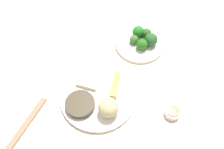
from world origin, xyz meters
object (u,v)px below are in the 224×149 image
at_px(main_plate, 98,97).
at_px(sauce_ramekin_sweet_and_sour, 172,112).
at_px(broccoli_plate, 139,44).
at_px(chopsticks_pair, 27,122).

distance_m(main_plate, sauce_ramekin_sweet_and_sour, 0.26).
bearing_deg(main_plate, broccoli_plate, 65.42).
bearing_deg(sauce_ramekin_sweet_and_sour, main_plate, 175.00).
distance_m(sauce_ramekin_sweet_and_sour, chopsticks_pair, 0.50).
height_order(main_plate, chopsticks_pair, main_plate).
bearing_deg(sauce_ramekin_sweet_and_sour, chopsticks_pair, -167.85).
xyz_separation_m(sauce_ramekin_sweet_and_sour, chopsticks_pair, (-0.48, -0.10, -0.01)).
height_order(main_plate, sauce_ramekin_sweet_and_sour, sauce_ramekin_sweet_and_sour).
bearing_deg(chopsticks_pair, sauce_ramekin_sweet_and_sour, 12.15).
bearing_deg(broccoli_plate, chopsticks_pair, -130.83).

